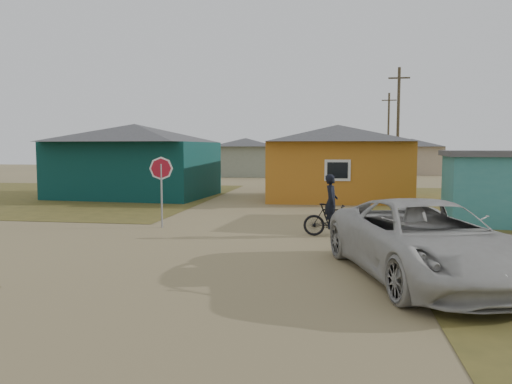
% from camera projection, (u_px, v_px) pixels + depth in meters
% --- Properties ---
extents(ground, '(120.00, 120.00, 0.00)m').
position_uv_depth(ground, '(241.00, 252.00, 13.02)').
color(ground, '#907D53').
extents(grass_nw, '(20.00, 18.00, 0.00)m').
position_uv_depth(grass_nw, '(40.00, 196.00, 27.99)').
color(grass_nw, brown).
rests_on(grass_nw, ground).
extents(house_teal, '(8.93, 7.08, 4.00)m').
position_uv_depth(house_teal, '(135.00, 159.00, 27.44)').
color(house_teal, '#08302E').
rests_on(house_teal, ground).
extents(house_yellow, '(7.72, 6.76, 3.90)m').
position_uv_depth(house_yellow, '(337.00, 161.00, 26.22)').
color(house_yellow, '#BC701D').
rests_on(house_yellow, ground).
extents(house_pale_west, '(7.04, 6.15, 3.60)m').
position_uv_depth(house_pale_west, '(246.00, 156.00, 47.23)').
color(house_pale_west, gray).
rests_on(house_pale_west, ground).
extents(house_beige_east, '(6.95, 6.05, 3.60)m').
position_uv_depth(house_beige_east, '(411.00, 156.00, 50.64)').
color(house_beige_east, tan).
rests_on(house_beige_east, ground).
extents(house_pale_north, '(6.28, 5.81, 3.40)m').
position_uv_depth(house_pale_north, '(198.00, 155.00, 60.29)').
color(house_pale_north, gray).
rests_on(house_pale_north, ground).
extents(utility_pole_near, '(1.40, 0.20, 8.00)m').
position_uv_depth(utility_pole_near, '(398.00, 126.00, 33.27)').
color(utility_pole_near, '#493E2C').
rests_on(utility_pole_near, ground).
extents(utility_pole_far, '(1.40, 0.20, 8.00)m').
position_uv_depth(utility_pole_far, '(388.00, 133.00, 48.85)').
color(utility_pole_far, '#493E2C').
rests_on(utility_pole_far, ground).
extents(stop_sign, '(0.78, 0.14, 2.41)m').
position_uv_depth(stop_sign, '(161.00, 175.00, 16.78)').
color(stop_sign, gray).
rests_on(stop_sign, ground).
extents(cyclist, '(1.69, 0.61, 1.90)m').
position_uv_depth(cyclist, '(331.00, 214.00, 15.23)').
color(cyclist, black).
rests_on(cyclist, ground).
extents(vehicle, '(4.17, 6.34, 1.62)m').
position_uv_depth(vehicle, '(425.00, 240.00, 10.26)').
color(vehicle, '#B3B3AF').
rests_on(vehicle, ground).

